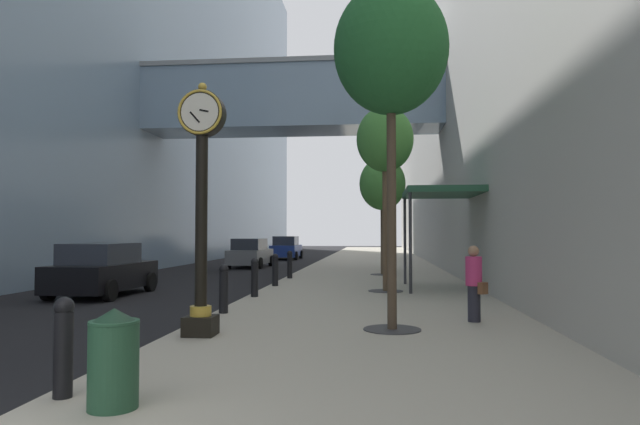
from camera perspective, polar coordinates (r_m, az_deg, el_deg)
ground_plane at (r=30.85m, az=-1.32°, el=-5.81°), size 110.00×110.00×0.00m
sidewalk_right at (r=33.61m, az=5.40°, el=-5.38°), size 7.15×80.00×0.14m
building_block_left at (r=39.78m, az=-19.93°, el=18.52°), size 24.55×80.00×31.96m
street_clock at (r=10.33m, az=-12.07°, el=1.72°), size 0.84×0.55×4.60m
bollard_nearest at (r=7.04m, az=-24.82°, el=-12.22°), size 0.22×0.22×1.13m
bollard_third at (r=13.12m, az=-9.86°, el=-7.59°), size 0.22×0.22×1.13m
bollard_fourth at (r=16.32m, az=-6.72°, el=-6.53°), size 0.22×0.22×1.13m
bollard_fifth at (r=19.55m, az=-4.62°, el=-5.80°), size 0.22×0.22×1.13m
bollard_sixth at (r=22.81m, az=-3.12°, el=-5.28°), size 0.22×0.22×1.13m
street_tree_near at (r=11.31m, az=7.28°, el=16.08°), size 2.22×2.22×6.70m
street_tree_mid_near at (r=18.04m, az=6.68°, el=7.26°), size 1.82×1.82×5.90m
street_tree_mid_far at (r=24.95m, az=6.42°, el=2.87°), size 2.05×2.05×5.22m
trash_bin at (r=6.43m, az=-20.41°, el=-13.71°), size 0.53×0.53×1.05m
pedestrian_walking at (r=12.10m, az=15.53°, el=-6.87°), size 0.51×0.51×1.58m
storefront_awning at (r=18.97m, az=12.19°, el=1.85°), size 2.40×3.60×3.30m
car_black_near at (r=18.98m, az=-21.42°, el=-5.54°), size 2.15×4.19×1.66m
car_blue_mid at (r=42.21m, az=-3.49°, el=-3.68°), size 2.09×4.07×1.75m
car_grey_far at (r=32.48m, az=-7.17°, el=-4.18°), size 2.13×4.21×1.67m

